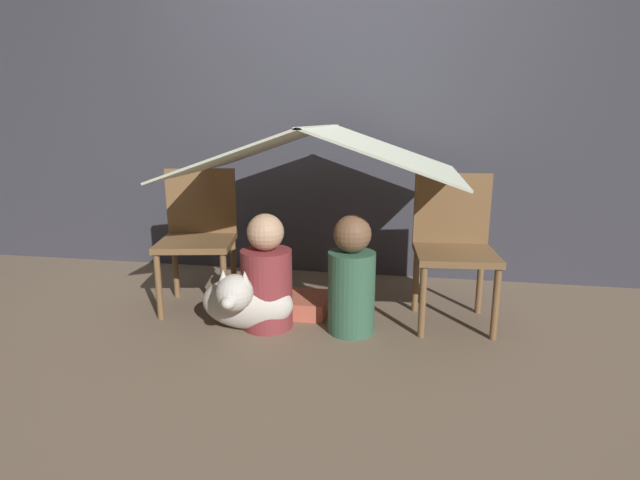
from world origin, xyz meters
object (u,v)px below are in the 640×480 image
object	(u,v)px
chair_left	(199,232)
person_second	(352,280)
dog	(245,301)
person_front	(267,278)
chair_right	(454,242)

from	to	relation	value
chair_left	person_second	distance (m)	1.02
chair_left	person_second	xyz separation A→B (m)	(0.97, -0.27, -0.16)
chair_left	dog	size ratio (longest dim) A/B	1.62
person_front	chair_left	bearing A→B (deg)	150.60
person_front	chair_right	bearing A→B (deg)	15.99
person_second	chair_right	bearing A→B (deg)	26.76
chair_right	dog	xyz separation A→B (m)	(-1.10, -0.36, -0.29)
chair_right	person_second	size ratio (longest dim) A/B	1.29
chair_left	person_front	distance (m)	0.61
chair_right	dog	distance (m)	1.19
chair_left	chair_right	size ratio (longest dim) A/B	1.00
person_front	person_second	size ratio (longest dim) A/B	0.99
person_second	chair_left	bearing A→B (deg)	164.46
chair_right	person_second	distance (m)	0.62
person_front	person_second	distance (m)	0.46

